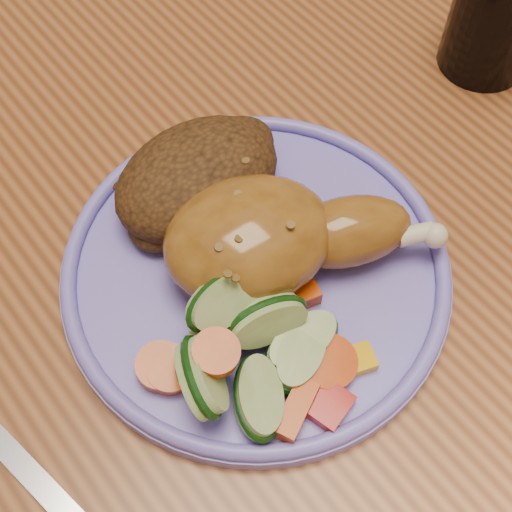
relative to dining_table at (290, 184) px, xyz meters
The scene contains 8 objects.
ground 0.67m from the dining_table, ahead, with size 4.00×4.00×0.00m, color brown.
dining_table is the anchor object (origin of this frame).
plate 0.16m from the dining_table, 140.59° to the right, with size 0.25×0.25×0.01m, color #7164D0.
plate_rim 0.17m from the dining_table, 140.59° to the right, with size 0.25×0.25×0.01m, color #7164D0.
chicken_leg 0.18m from the dining_table, 136.62° to the right, with size 0.17×0.13×0.06m.
rice_pilaf 0.15m from the dining_table, 168.51° to the right, with size 0.12×0.08×0.05m.
vegetable_pile 0.23m from the dining_table, 137.50° to the right, with size 0.12×0.11×0.06m.
drinking_glass 0.20m from the dining_table, 17.05° to the right, with size 0.07×0.07×0.09m, color black.
Camera 1 is at (-0.25, -0.26, 1.16)m, focal length 50.00 mm.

